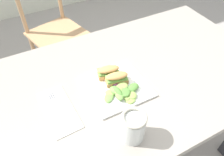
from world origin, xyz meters
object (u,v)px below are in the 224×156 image
at_px(chair_wooden_far, 55,31).
at_px(sandwich_half_back, 108,72).
at_px(dining_table, 124,94).
at_px(mason_jar_iced_tea, 133,128).
at_px(sandwich_half_front, 117,78).
at_px(plate_lunch, 116,86).
at_px(fork_on_napkin, 57,106).

xyz_separation_m(chair_wooden_far, sandwich_half_back, (0.02, -0.93, 0.33)).
bearing_deg(dining_table, chair_wooden_far, 95.10).
bearing_deg(mason_jar_iced_tea, sandwich_half_front, 73.84).
xyz_separation_m(plate_lunch, sandwich_half_back, (-0.00, 0.07, 0.03)).
bearing_deg(fork_on_napkin, dining_table, 3.09).
bearing_deg(chair_wooden_far, sandwich_half_front, -88.19).
distance_m(sandwich_half_front, fork_on_napkin, 0.28).
height_order(chair_wooden_far, plate_lunch, chair_wooden_far).
bearing_deg(mason_jar_iced_tea, dining_table, 64.58).
distance_m(dining_table, fork_on_napkin, 0.35).
height_order(plate_lunch, mason_jar_iced_tea, mason_jar_iced_tea).
height_order(sandwich_half_front, fork_on_napkin, sandwich_half_front).
height_order(fork_on_napkin, mason_jar_iced_tea, mason_jar_iced_tea).
xyz_separation_m(dining_table, chair_wooden_far, (-0.09, 0.97, -0.17)).
relative_size(dining_table, sandwich_half_front, 13.49).
bearing_deg(plate_lunch, chair_wooden_far, 91.25).
relative_size(plate_lunch, mason_jar_iced_tea, 2.15).
relative_size(chair_wooden_far, sandwich_half_back, 8.21).
bearing_deg(mason_jar_iced_tea, plate_lunch, 75.06).
xyz_separation_m(sandwich_half_front, sandwich_half_back, (-0.01, 0.05, 0.00)).
bearing_deg(sandwich_half_back, plate_lunch, -86.70).
bearing_deg(plate_lunch, fork_on_napkin, 177.05).
distance_m(sandwich_half_front, sandwich_half_back, 0.06).
distance_m(dining_table, sandwich_half_front, 0.17).
relative_size(chair_wooden_far, mason_jar_iced_tea, 7.20).
relative_size(dining_table, sandwich_half_back, 13.49).
distance_m(dining_table, plate_lunch, 0.14).
xyz_separation_m(plate_lunch, sandwich_half_front, (0.01, 0.01, 0.03)).
height_order(dining_table, mason_jar_iced_tea, mason_jar_iced_tea).
relative_size(plate_lunch, sandwich_half_back, 2.45).
relative_size(dining_table, mason_jar_iced_tea, 11.83).
bearing_deg(sandwich_half_back, chair_wooden_far, 91.11).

